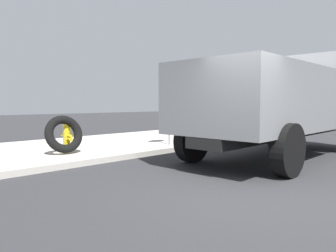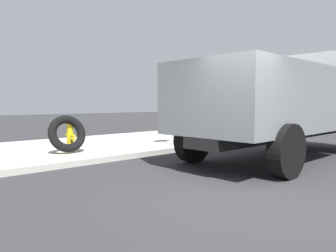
% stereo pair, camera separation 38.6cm
% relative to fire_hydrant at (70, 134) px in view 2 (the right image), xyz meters
% --- Properties ---
extents(ground_plane, '(80.00, 80.00, 0.00)m').
position_rel_fire_hydrant_xyz_m(ground_plane, '(0.35, -5.44, -0.63)').
color(ground_plane, '#2D2D30').
extents(sidewalk_curb, '(36.00, 5.00, 0.15)m').
position_rel_fire_hydrant_xyz_m(sidewalk_curb, '(0.35, 1.06, -0.56)').
color(sidewalk_curb, '#BCB7AD').
rests_on(sidewalk_curb, ground).
extents(fire_hydrant, '(0.21, 0.48, 0.90)m').
position_rel_fire_hydrant_xyz_m(fire_hydrant, '(0.00, 0.00, 0.00)').
color(fire_hydrant, yellow).
rests_on(fire_hydrant, sidewalk_curb).
extents(loose_tire, '(1.06, 0.61, 1.05)m').
position_rel_fire_hydrant_xyz_m(loose_tire, '(-0.17, -0.19, 0.04)').
color(loose_tire, black).
rests_on(loose_tire, sidewalk_curb).
extents(stop_sign, '(0.76, 0.08, 2.24)m').
position_rel_fire_hydrant_xyz_m(stop_sign, '(3.16, -0.88, 1.08)').
color(stop_sign, gray).
rests_on(stop_sign, sidewalk_curb).
extents(dump_truck_gray, '(7.04, 2.89, 3.00)m').
position_rel_fire_hydrant_xyz_m(dump_truck_gray, '(4.44, -4.08, 0.98)').
color(dump_truck_gray, slate).
rests_on(dump_truck_gray, ground).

